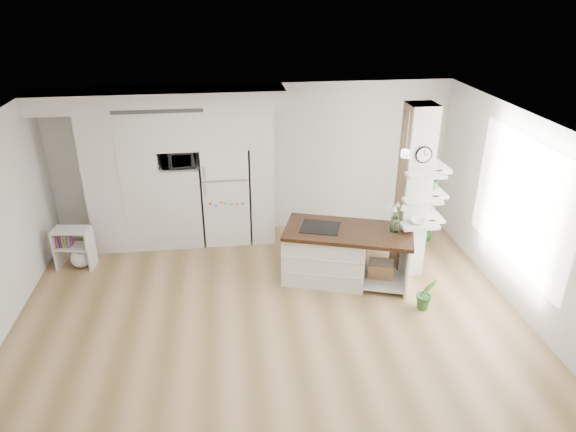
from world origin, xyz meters
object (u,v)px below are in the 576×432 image
(kitchen_island, at_px, (333,252))
(bookshelf, at_px, (76,250))
(refrigerator, at_px, (226,193))
(floor_plant_a, at_px, (426,294))

(kitchen_island, xyz_separation_m, bookshelf, (-4.05, 0.86, -0.15))
(refrigerator, height_order, bookshelf, refrigerator)
(refrigerator, relative_size, kitchen_island, 0.83)
(bookshelf, height_order, floor_plant_a, bookshelf)
(bookshelf, distance_m, floor_plant_a, 5.51)
(kitchen_island, height_order, floor_plant_a, kitchen_island)
(refrigerator, distance_m, floor_plant_a, 3.80)
(refrigerator, xyz_separation_m, floor_plant_a, (2.74, -2.56, -0.62))
(refrigerator, bearing_deg, floor_plant_a, -43.01)
(kitchen_island, relative_size, bookshelf, 3.09)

